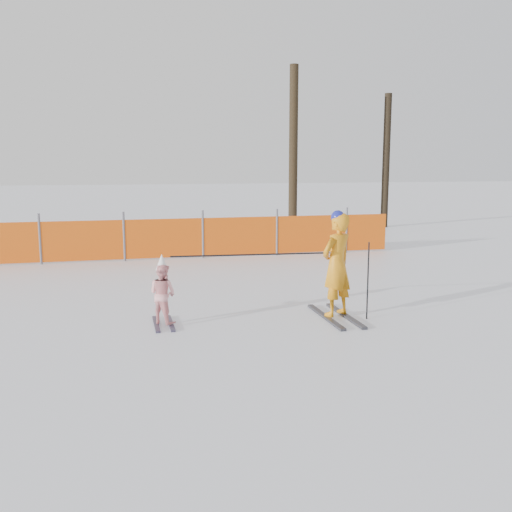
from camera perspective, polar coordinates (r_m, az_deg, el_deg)
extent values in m
plane|color=white|center=(8.77, 0.78, -6.98)|extent=(120.00, 120.00, 0.00)
cube|color=black|center=(9.24, 6.97, -6.06)|extent=(0.09, 1.51, 0.04)
cube|color=black|center=(9.37, 8.93, -5.90)|extent=(0.09, 1.51, 0.04)
imported|color=orange|center=(9.12, 8.07, -0.87)|extent=(0.72, 0.64, 1.64)
sphere|color=navy|center=(9.02, 8.18, 3.87)|extent=(0.22, 0.22, 0.22)
cube|color=black|center=(8.93, -9.95, -6.73)|extent=(0.09, 0.87, 0.03)
cube|color=black|center=(8.94, -8.53, -6.66)|extent=(0.09, 0.87, 0.03)
imported|color=#FCA5A7|center=(8.82, -9.32, -3.73)|extent=(0.56, 0.56, 0.92)
cone|color=white|center=(8.72, -9.41, -0.59)|extent=(0.19, 0.19, 0.24)
cylinder|color=black|center=(9.16, 11.12, -2.46)|extent=(0.02, 0.02, 1.24)
cylinder|color=black|center=(8.79, -0.47, 0.13)|extent=(2.48, 0.24, 0.02)
cylinder|color=#595960|center=(14.85, -20.79, 1.59)|extent=(0.06, 0.06, 1.25)
cylinder|color=#595960|center=(14.73, -13.06, 1.90)|extent=(0.06, 0.06, 1.25)
cylinder|color=#595960|center=(14.89, -5.34, 2.18)|extent=(0.06, 0.06, 1.25)
cylinder|color=#595960|center=(15.30, 2.10, 2.40)|extent=(0.06, 0.06, 1.25)
cylinder|color=#595960|center=(15.96, 9.03, 2.58)|extent=(0.06, 0.06, 1.25)
cube|color=#DF530B|center=(14.80, -18.53, 1.40)|extent=(17.17, 0.03, 1.00)
cylinder|color=black|center=(19.92, 3.75, 10.44)|extent=(0.30, 0.30, 5.73)
cylinder|color=black|center=(22.62, 12.88, 9.22)|extent=(0.27, 0.27, 5.04)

